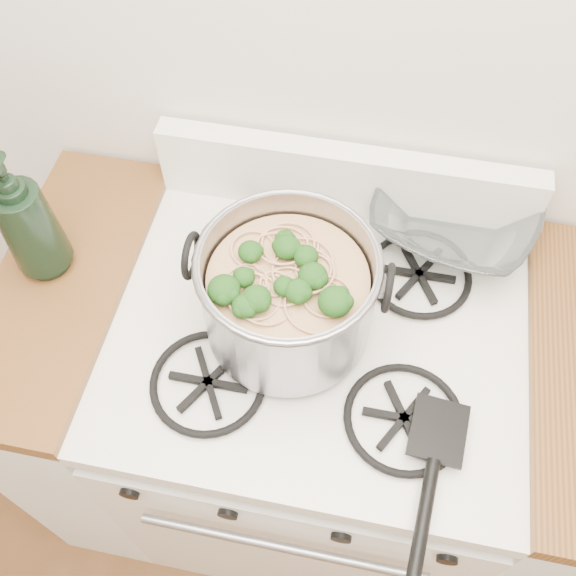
% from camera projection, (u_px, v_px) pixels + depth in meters
% --- Properties ---
extents(gas_range, '(0.76, 0.66, 0.92)m').
position_uv_depth(gas_range, '(311.00, 424.00, 1.57)').
color(gas_range, white).
rests_on(gas_range, ground).
extents(counter_left, '(0.25, 0.65, 0.92)m').
position_uv_depth(counter_left, '(113.00, 382.00, 1.61)').
color(counter_left, silver).
rests_on(counter_left, ground).
extents(stock_pot, '(0.33, 0.30, 0.21)m').
position_uv_depth(stock_pot, '(288.00, 295.00, 1.08)').
color(stock_pot, gray).
rests_on(stock_pot, gas_range).
extents(spatula, '(0.32, 0.34, 0.02)m').
position_uv_depth(spatula, '(439.00, 429.00, 1.04)').
color(spatula, black).
rests_on(spatula, gas_range).
extents(glass_bowl, '(0.16, 0.16, 0.03)m').
position_uv_depth(glass_bowl, '(453.00, 220.00, 1.28)').
color(glass_bowl, white).
rests_on(glass_bowl, gas_range).
extents(bottle, '(0.11, 0.11, 0.28)m').
position_uv_depth(bottle, '(25.00, 217.00, 1.13)').
color(bottle, black).
rests_on(bottle, counter_left).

